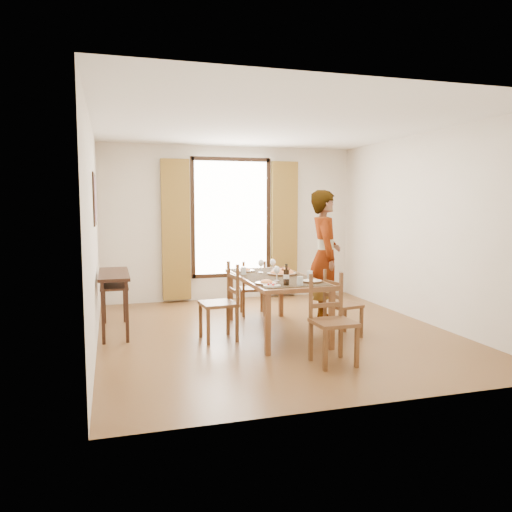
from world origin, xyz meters
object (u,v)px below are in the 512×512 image
object	(u,v)px
dining_table	(275,281)
man	(325,256)
console_table	(114,281)
pasta_platter	(282,271)

from	to	relation	value
dining_table	man	bearing A→B (deg)	27.18
console_table	man	distance (m)	2.94
console_table	man	xyz separation A→B (m)	(2.93, -0.17, 0.26)
console_table	pasta_platter	xyz separation A→B (m)	(2.16, -0.51, 0.12)
dining_table	pasta_platter	size ratio (longest dim) A/B	4.79
dining_table	man	size ratio (longest dim) A/B	1.01
man	pasta_platter	size ratio (longest dim) A/B	4.73
console_table	pasta_platter	world-z (taller)	pasta_platter
pasta_platter	console_table	bearing A→B (deg)	166.75
console_table	dining_table	world-z (taller)	console_table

